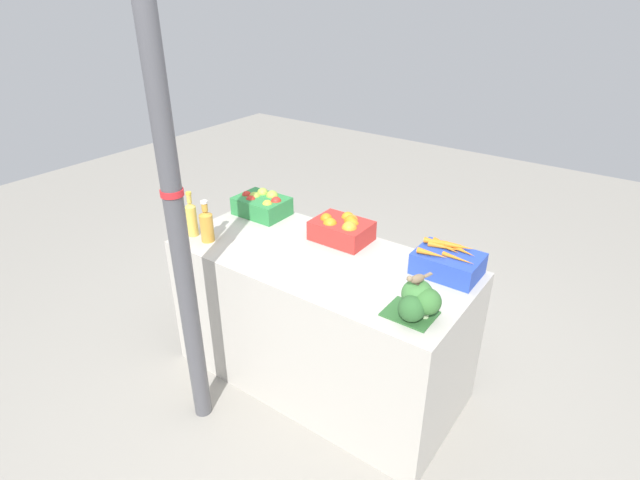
{
  "coord_description": "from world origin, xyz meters",
  "views": [
    {
      "loc": [
        1.38,
        -1.91,
        2.15
      ],
      "look_at": [
        0.0,
        0.0,
        0.94
      ],
      "focal_mm": 28.0,
      "sensor_mm": 36.0,
      "label": 1
    }
  ],
  "objects_px": {
    "carrot_crate": "(448,262)",
    "broccoli_pile": "(418,301)",
    "apple_crate": "(262,204)",
    "orange_crate": "(343,229)",
    "juice_bottle_golden": "(191,218)",
    "sparrow_bird": "(417,279)",
    "support_pole": "(176,217)",
    "juice_bottle_amber": "(207,225)"
  },
  "relations": [
    {
      "from": "juice_bottle_amber",
      "to": "carrot_crate",
      "type": "bearing_deg",
      "value": 20.22
    },
    {
      "from": "orange_crate",
      "to": "juice_bottle_golden",
      "type": "xyz_separation_m",
      "value": [
        -0.74,
        -0.46,
        0.04
      ]
    },
    {
      "from": "carrot_crate",
      "to": "juice_bottle_amber",
      "type": "bearing_deg",
      "value": -159.78
    },
    {
      "from": "juice_bottle_golden",
      "to": "apple_crate",
      "type": "bearing_deg",
      "value": 74.37
    },
    {
      "from": "juice_bottle_golden",
      "to": "juice_bottle_amber",
      "type": "bearing_deg",
      "value": 0.0
    },
    {
      "from": "apple_crate",
      "to": "sparrow_bird",
      "type": "distance_m",
      "value": 1.35
    },
    {
      "from": "juice_bottle_amber",
      "to": "sparrow_bird",
      "type": "distance_m",
      "value": 1.28
    },
    {
      "from": "support_pole",
      "to": "sparrow_bird",
      "type": "xyz_separation_m",
      "value": [
        1.01,
        0.42,
        -0.18
      ]
    },
    {
      "from": "support_pole",
      "to": "juice_bottle_amber",
      "type": "relative_size",
      "value": 9.75
    },
    {
      "from": "orange_crate",
      "to": "sparrow_bird",
      "type": "relative_size",
      "value": 2.57
    },
    {
      "from": "carrot_crate",
      "to": "broccoli_pile",
      "type": "relative_size",
      "value": 1.33
    },
    {
      "from": "apple_crate",
      "to": "juice_bottle_amber",
      "type": "relative_size",
      "value": 1.3
    },
    {
      "from": "orange_crate",
      "to": "carrot_crate",
      "type": "bearing_deg",
      "value": 0.0
    },
    {
      "from": "orange_crate",
      "to": "juice_bottle_amber",
      "type": "relative_size",
      "value": 1.3
    },
    {
      "from": "broccoli_pile",
      "to": "juice_bottle_golden",
      "type": "xyz_separation_m",
      "value": [
        -1.42,
        -0.03,
        0.03
      ]
    },
    {
      "from": "apple_crate",
      "to": "broccoli_pile",
      "type": "relative_size",
      "value": 1.33
    },
    {
      "from": "support_pole",
      "to": "broccoli_pile",
      "type": "xyz_separation_m",
      "value": [
        1.03,
        0.43,
        -0.29
      ]
    },
    {
      "from": "support_pole",
      "to": "broccoli_pile",
      "type": "relative_size",
      "value": 9.98
    },
    {
      "from": "apple_crate",
      "to": "carrot_crate",
      "type": "distance_m",
      "value": 1.25
    },
    {
      "from": "carrot_crate",
      "to": "juice_bottle_golden",
      "type": "distance_m",
      "value": 1.45
    },
    {
      "from": "orange_crate",
      "to": "carrot_crate",
      "type": "height_order",
      "value": "carrot_crate"
    },
    {
      "from": "orange_crate",
      "to": "broccoli_pile",
      "type": "relative_size",
      "value": 1.33
    },
    {
      "from": "support_pole",
      "to": "carrot_crate",
      "type": "relative_size",
      "value": 7.47
    },
    {
      "from": "juice_bottle_golden",
      "to": "sparrow_bird",
      "type": "bearing_deg",
      "value": 1.13
    },
    {
      "from": "orange_crate",
      "to": "juice_bottle_golden",
      "type": "distance_m",
      "value": 0.87
    },
    {
      "from": "apple_crate",
      "to": "broccoli_pile",
      "type": "xyz_separation_m",
      "value": [
        1.29,
        -0.43,
        0.02
      ]
    },
    {
      "from": "support_pole",
      "to": "apple_crate",
      "type": "relative_size",
      "value": 7.47
    },
    {
      "from": "support_pole",
      "to": "carrot_crate",
      "type": "xyz_separation_m",
      "value": [
        0.99,
        0.86,
        -0.3
      ]
    },
    {
      "from": "apple_crate",
      "to": "broccoli_pile",
      "type": "distance_m",
      "value": 1.36
    },
    {
      "from": "orange_crate",
      "to": "juice_bottle_golden",
      "type": "height_order",
      "value": "juice_bottle_golden"
    },
    {
      "from": "carrot_crate",
      "to": "sparrow_bird",
      "type": "distance_m",
      "value": 0.45
    },
    {
      "from": "broccoli_pile",
      "to": "juice_bottle_amber",
      "type": "relative_size",
      "value": 0.98
    },
    {
      "from": "carrot_crate",
      "to": "juice_bottle_golden",
      "type": "bearing_deg",
      "value": -161.48
    },
    {
      "from": "juice_bottle_golden",
      "to": "support_pole",
      "type": "bearing_deg",
      "value": -45.53
    },
    {
      "from": "broccoli_pile",
      "to": "sparrow_bird",
      "type": "distance_m",
      "value": 0.11
    },
    {
      "from": "apple_crate",
      "to": "sparrow_bird",
      "type": "relative_size",
      "value": 2.57
    },
    {
      "from": "broccoli_pile",
      "to": "sparrow_bird",
      "type": "xyz_separation_m",
      "value": [
        -0.02,
        -0.0,
        0.11
      ]
    },
    {
      "from": "carrot_crate",
      "to": "support_pole",
      "type": "bearing_deg",
      "value": -139.0
    },
    {
      "from": "broccoli_pile",
      "to": "juice_bottle_golden",
      "type": "distance_m",
      "value": 1.42
    },
    {
      "from": "apple_crate",
      "to": "juice_bottle_golden",
      "type": "xyz_separation_m",
      "value": [
        -0.13,
        -0.46,
        0.04
      ]
    },
    {
      "from": "apple_crate",
      "to": "orange_crate",
      "type": "relative_size",
      "value": 1.0
    },
    {
      "from": "apple_crate",
      "to": "sparrow_bird",
      "type": "bearing_deg",
      "value": -18.75
    }
  ]
}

